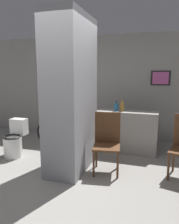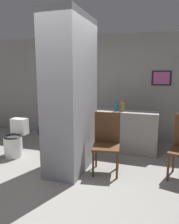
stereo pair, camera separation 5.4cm
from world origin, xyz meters
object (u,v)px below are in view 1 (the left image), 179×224
toilet (15,141)px  bicycle (71,134)px  chair_near_pillar (107,140)px  bottle_tall (122,107)px

toilet → bicycle: size_ratio=0.43×
chair_near_pillar → bottle_tall: size_ratio=3.67×
bicycle → bottle_tall: bottle_tall is taller
toilet → chair_near_pillar: bearing=-2.2°
toilet → bicycle: 1.19m
bottle_tall → chair_near_pillar: bearing=-94.6°
toilet → bottle_tall: size_ratio=2.69×
toilet → bottle_tall: bearing=24.5°
bicycle → chair_near_pillar: bearing=-39.4°
bottle_tall → bicycle: bearing=-172.0°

